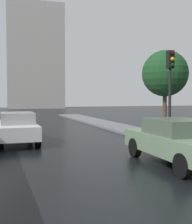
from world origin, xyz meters
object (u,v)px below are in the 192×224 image
Objects in this scene: street_tree_mid at (165,74)px; traffic_light at (170,79)px; car_green_mid_road at (177,141)px; car_white_near_kerb at (17,127)px.

traffic_light is at bearing -119.13° from street_tree_mid.
car_white_near_kerb is at bearing 127.89° from car_green_mid_road.
traffic_light is at bearing 62.92° from car_green_mid_road.
car_green_mid_road is 9.06m from street_tree_mid.
street_tree_mid reaches higher than traffic_light.
car_green_mid_road is 1.15× the size of traffic_light.
car_white_near_kerb is 9.26m from street_tree_mid.
traffic_light reaches higher than car_green_mid_road.
car_white_near_kerb is at bearing 152.79° from traffic_light.
car_white_near_kerb is 1.15× the size of traffic_light.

